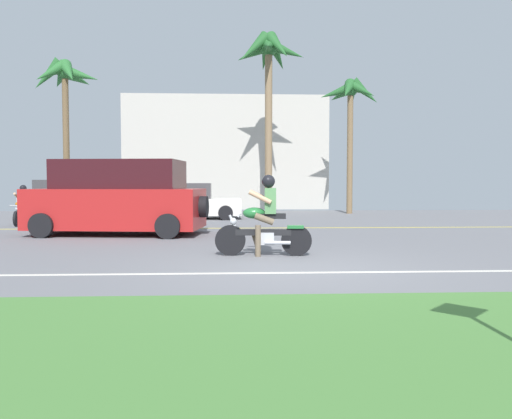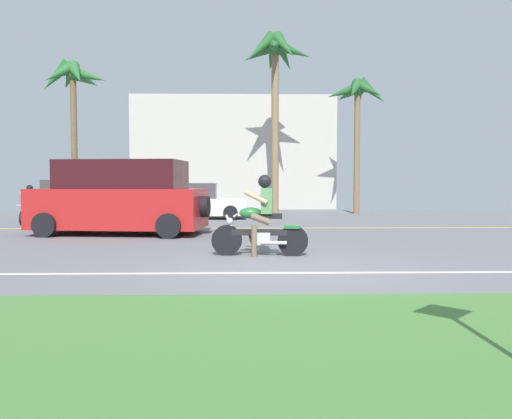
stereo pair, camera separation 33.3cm
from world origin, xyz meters
TOP-DOWN VIEW (x-y plane):
  - ground at (0.00, 3.00)m, footprint 56.00×30.00m
  - grass_median at (0.00, -4.10)m, footprint 56.00×3.80m
  - lane_line_near at (0.00, -0.40)m, footprint 50.40×0.12m
  - lane_line_far at (0.00, 7.63)m, footprint 50.40×0.12m
  - motorcyclist at (-0.35, 1.53)m, footprint 1.87×0.61m
  - suv_nearby at (-4.06, 5.85)m, footprint 4.89×2.70m
  - parked_car_0 at (-7.63, 13.01)m, footprint 3.82×2.07m
  - parked_car_1 at (-2.85, 12.01)m, footprint 4.38×1.96m
  - palm_tree_0 at (-8.28, 14.82)m, footprint 3.09×3.01m
  - palm_tree_1 at (4.53, 15.20)m, footprint 2.87×2.86m
  - palm_tree_2 at (0.76, 15.28)m, footprint 3.36×3.42m
  - motorcyclist_distant at (-7.95, 9.15)m, footprint 0.53×1.62m
  - building_far at (-1.22, 21.00)m, footprint 11.04×4.00m

SIDE VIEW (x-z plane):
  - ground at x=0.00m, z-range -0.04..0.00m
  - lane_line_near at x=0.00m, z-range 0.00..0.01m
  - lane_line_far at x=0.00m, z-range 0.00..0.01m
  - grass_median at x=0.00m, z-range 0.00..0.06m
  - motorcyclist_distant at x=-7.95m, z-range -0.10..1.25m
  - motorcyclist at x=-0.35m, z-range -0.12..1.45m
  - parked_car_1 at x=-2.85m, z-range -0.04..1.37m
  - parked_car_0 at x=-7.63m, z-range -0.05..1.49m
  - suv_nearby at x=-4.06m, z-range -0.03..2.00m
  - building_far at x=-1.22m, z-range 0.00..6.13m
  - palm_tree_1 at x=4.53m, z-range 2.12..8.38m
  - palm_tree_0 at x=-8.28m, z-range 2.34..9.27m
  - palm_tree_2 at x=0.76m, z-range 2.84..11.11m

